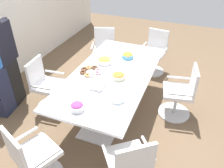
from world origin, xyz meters
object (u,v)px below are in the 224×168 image
object	(u,v)px
donut_platter	(91,71)
snack_bowl_chips_orange	(128,56)
snack_bowl_candy_mix	(77,107)
office_chair_0	(46,87)
snack_bowl_chips_yellow	(104,61)
office_chair_1	(33,159)
office_chair_5	(104,52)
napkin_pile	(97,86)
snack_bowl_pretzels	(118,76)
plate_stack	(117,100)
office_chair_4	(154,54)
office_chair_3	(181,95)
conference_table	(112,80)
person_standing_1	(5,57)
office_chair_2	(129,167)

from	to	relation	value
donut_platter	snack_bowl_chips_orange	bearing A→B (deg)	-29.55
snack_bowl_candy_mix	donut_platter	size ratio (longest dim) A/B	0.50
office_chair_0	snack_bowl_chips_yellow	xyz separation A→B (m)	(0.58, -0.84, 0.40)
office_chair_1	snack_bowl_chips_yellow	bearing A→B (deg)	108.69
office_chair_5	snack_bowl_chips_orange	bearing A→B (deg)	119.22
office_chair_5	napkin_pile	bearing A→B (deg)	92.25
office_chair_0	donut_platter	world-z (taller)	office_chair_0
snack_bowl_chips_yellow	napkin_pile	size ratio (longest dim) A/B	1.30
snack_bowl_pretzels	plate_stack	world-z (taller)	snack_bowl_pretzels
office_chair_4	plate_stack	xyz separation A→B (m)	(-2.23, 0.03, 0.36)
office_chair_1	donut_platter	size ratio (longest dim) A/B	2.55
napkin_pile	office_chair_3	bearing A→B (deg)	-56.23
office_chair_3	office_chair_4	bearing A→B (deg)	18.47
snack_bowl_pretzels	plate_stack	bearing A→B (deg)	-161.41
snack_bowl_chips_yellow	conference_table	bearing A→B (deg)	-137.47
conference_table	person_standing_1	xyz separation A→B (m)	(-0.41, 1.74, 0.28)
office_chair_0	snack_bowl_chips_orange	world-z (taller)	office_chair_0
office_chair_5	snack_bowl_chips_orange	world-z (taller)	office_chair_5
snack_bowl_candy_mix	office_chair_1	bearing A→B (deg)	156.02
office_chair_1	plate_stack	xyz separation A→B (m)	(0.99, -0.69, 0.36)
conference_table	napkin_pile	distance (m)	0.47
office_chair_2	office_chair_0	bearing A→B (deg)	113.46
office_chair_1	snack_bowl_candy_mix	bearing A→B (deg)	88.48
person_standing_1	napkin_pile	distance (m)	1.69
office_chair_4	snack_bowl_pretzels	size ratio (longest dim) A/B	4.27
office_chair_1	office_chair_2	size ratio (longest dim) A/B	1.00
office_chair_2	office_chair_5	distance (m)	2.96
office_chair_5	office_chair_3	bearing A→B (deg)	133.14
snack_bowl_candy_mix	office_chair_5	bearing A→B (deg)	15.18
office_chair_0	plate_stack	xyz separation A→B (m)	(-0.31, -1.41, 0.36)
office_chair_4	snack_bowl_candy_mix	bearing A→B (deg)	87.76
office_chair_3	snack_bowl_chips_orange	distance (m)	1.13
office_chair_2	office_chair_5	xyz separation A→B (m)	(2.59, 1.42, 0.00)
office_chair_2	office_chair_3	bearing A→B (deg)	39.12
office_chair_5	snack_bowl_pretzels	world-z (taller)	office_chair_5
office_chair_4	snack_bowl_chips_orange	world-z (taller)	office_chair_4
office_chair_2	donut_platter	bearing A→B (deg)	93.09
office_chair_2	snack_bowl_pretzels	world-z (taller)	office_chair_2
office_chair_2	donut_platter	world-z (taller)	office_chair_2
office_chair_3	donut_platter	distance (m)	1.52
office_chair_0	donut_platter	size ratio (longest dim) A/B	2.55
snack_bowl_pretzels	office_chair_1	bearing A→B (deg)	161.47
office_chair_3	snack_bowl_pretzels	xyz separation A→B (m)	(-0.41, 0.94, 0.39)
snack_bowl_pretzels	snack_bowl_chips_yellow	world-z (taller)	snack_bowl_chips_yellow
snack_bowl_pretzels	plate_stack	xyz separation A→B (m)	(-0.53, -0.18, -0.03)
office_chair_1	snack_bowl_chips_yellow	xyz separation A→B (m)	(1.87, -0.12, 0.40)
snack_bowl_candy_mix	snack_bowl_pretzels	world-z (taller)	snack_bowl_candy_mix
office_chair_3	snack_bowl_chips_yellow	distance (m)	1.39
office_chair_3	snack_bowl_pretzels	distance (m)	1.10
office_chair_3	snack_bowl_candy_mix	distance (m)	1.79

